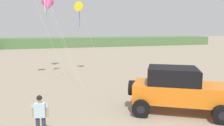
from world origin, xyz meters
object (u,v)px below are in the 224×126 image
Objects in this scene: jeep at (177,89)px; kite_white_parafoil at (81,7)px; person_watching at (40,114)px; kite_pink_ribbon at (48,6)px.

kite_white_parafoil is at bearing 104.10° from jeep.
person_watching is 13.71m from kite_white_parafoil.
kite_white_parafoil reaches higher than person_watching.
jeep is 6.46m from person_watching.
kite_pink_ribbon is (-5.78, 13.72, 5.20)m from jeep.
person_watching is 0.23× the size of kite_pink_ribbon.
kite_white_parafoil is at bearing 73.86° from person_watching.
person_watching is at bearing -173.71° from jeep.
person_watching is (-6.41, -0.71, -0.26)m from jeep.
jeep is 15.77m from kite_pink_ribbon.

